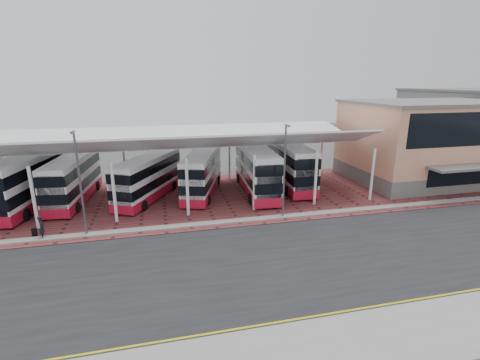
{
  "coord_description": "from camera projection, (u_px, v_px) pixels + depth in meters",
  "views": [
    {
      "loc": [
        -8.24,
        -20.36,
        11.45
      ],
      "look_at": [
        -1.23,
        8.86,
        2.86
      ],
      "focal_mm": 26.0,
      "sensor_mm": 36.0,
      "label": 1
    }
  ],
  "objects": [
    {
      "name": "bus_2",
      "position": [
        148.0,
        178.0,
        34.5
      ],
      "size": [
        6.83,
        10.25,
        4.25
      ],
      "rotation": [
        0.0,
        0.0,
        -0.48
      ],
      "color": "white",
      "rests_on": "forecourt"
    },
    {
      "name": "ground",
      "position": [
        287.0,
        253.0,
        24.03
      ],
      "size": [
        140.0,
        140.0,
        0.0
      ],
      "primitive_type": "plane",
      "color": "#434540"
    },
    {
      "name": "lamp_west",
      "position": [
        80.0,
        181.0,
        25.56
      ],
      "size": [
        0.16,
        0.9,
        8.07
      ],
      "color": "#4F5155",
      "rests_on": "ground"
    },
    {
      "name": "bus_3",
      "position": [
        202.0,
        173.0,
        36.1
      ],
      "size": [
        5.56,
        10.75,
        4.33
      ],
      "rotation": [
        0.0,
        0.0,
        -0.32
      ],
      "color": "white",
      "rests_on": "forecourt"
    },
    {
      "name": "bus_0",
      "position": [
        29.0,
        181.0,
        32.27
      ],
      "size": [
        4.74,
        11.98,
        4.82
      ],
      "rotation": [
        0.0,
        0.0,
        -0.18
      ],
      "color": "white",
      "rests_on": "forecourt"
    },
    {
      "name": "yellow_line_far",
      "position": [
        334.0,
        313.0,
        17.76
      ],
      "size": [
        120.0,
        0.12,
        0.01
      ],
      "primitive_type": "cube",
      "color": "gold",
      "rests_on": "road"
    },
    {
      "name": "yellow_line_near",
      "position": [
        337.0,
        317.0,
        17.48
      ],
      "size": [
        120.0,
        0.12,
        0.01
      ],
      "primitive_type": "cube",
      "color": "gold",
      "rests_on": "road"
    },
    {
      "name": "north_kerb",
      "position": [
        261.0,
        219.0,
        29.81
      ],
      "size": [
        120.0,
        0.8,
        0.14
      ],
      "primitive_type": "cube",
      "color": "gray",
      "rests_on": "ground"
    },
    {
      "name": "bus_4",
      "position": [
        256.0,
        170.0,
        36.52
      ],
      "size": [
        3.5,
        11.67,
        4.74
      ],
      "rotation": [
        0.0,
        0.0,
        -0.07
      ],
      "color": "white",
      "rests_on": "forecourt"
    },
    {
      "name": "forecourt",
      "position": [
        261.0,
        193.0,
        36.63
      ],
      "size": [
        72.0,
        16.0,
        0.06
      ],
      "primitive_type": "cube",
      "color": "brown",
      "rests_on": "ground"
    },
    {
      "name": "terminal",
      "position": [
        430.0,
        141.0,
        40.92
      ],
      "size": [
        18.4,
        14.4,
        9.25
      ],
      "color": "#64625F",
      "rests_on": "ground"
    },
    {
      "name": "canopy",
      "position": [
        181.0,
        141.0,
        34.12
      ],
      "size": [
        37.0,
        11.63,
        7.07
      ],
      "color": "white",
      "rests_on": "ground"
    },
    {
      "name": "road",
      "position": [
        293.0,
        260.0,
        23.09
      ],
      "size": [
        120.0,
        14.0,
        0.02
      ],
      "primitive_type": "cube",
      "color": "black",
      "rests_on": "ground"
    },
    {
      "name": "bus_1",
      "position": [
        73.0,
        180.0,
        33.71
      ],
      "size": [
        3.61,
        10.83,
        4.38
      ],
      "rotation": [
        0.0,
        0.0,
        -0.11
      ],
      "color": "white",
      "rests_on": "forecourt"
    },
    {
      "name": "pedestrian",
      "position": [
        42.0,
        227.0,
        25.9
      ],
      "size": [
        0.62,
        0.76,
        1.78
      ],
      "primitive_type": "imported",
      "rotation": [
        0.0,
        0.0,
        1.92
      ],
      "color": "black",
      "rests_on": "forecourt"
    },
    {
      "name": "suitcase",
      "position": [
        34.0,
        232.0,
        26.46
      ],
      "size": [
        0.34,
        0.24,
        0.59
      ],
      "primitive_type": "cube",
      "color": "black",
      "rests_on": "forecourt"
    },
    {
      "name": "bus_5",
      "position": [
        289.0,
        165.0,
        38.78
      ],
      "size": [
        3.4,
        11.73,
        4.78
      ],
      "rotation": [
        0.0,
        0.0,
        -0.06
      ],
      "color": "white",
      "rests_on": "forecourt"
    },
    {
      "name": "lamp_east",
      "position": [
        285.0,
        169.0,
        29.15
      ],
      "size": [
        0.16,
        0.9,
        8.07
      ],
      "color": "#4F5155",
      "rests_on": "ground"
    },
    {
      "name": "sidewalk",
      "position": [
        359.0,
        344.0,
        15.6
      ],
      "size": [
        120.0,
        4.0,
        0.14
      ],
      "primitive_type": "cube",
      "color": "gray",
      "rests_on": "ground"
    }
  ]
}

